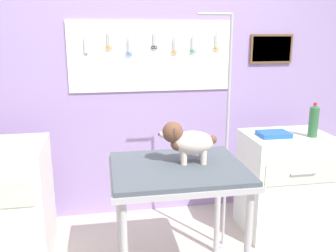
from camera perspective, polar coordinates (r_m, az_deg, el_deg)
The scene contains 7 objects.
rear_wall_panel at distance 3.33m, azimuth -3.09°, elevation 5.62°, with size 4.00×0.09×2.30m.
grooming_table at distance 2.37m, azimuth 1.55°, elevation -8.20°, with size 0.86×0.71×0.84m.
grooming_arm at distance 2.80m, azimuth 8.87°, elevation -2.94°, with size 0.30×0.11×1.79m.
dog at distance 2.36m, azimuth 2.94°, elevation -2.31°, with size 0.37×0.20×0.27m.
cabinet_right at distance 3.30m, azimuth 17.45°, elevation -8.38°, with size 0.68×0.54×0.85m.
soda_bottle at distance 3.13m, azimuth 21.53°, elevation 0.72°, with size 0.07×0.07×0.27m.
supply_tray at distance 3.07m, azimuth 15.98°, elevation -1.21°, with size 0.24×0.18×0.04m.
Camera 1 is at (-0.39, -1.98, 1.66)m, focal length 39.53 mm.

